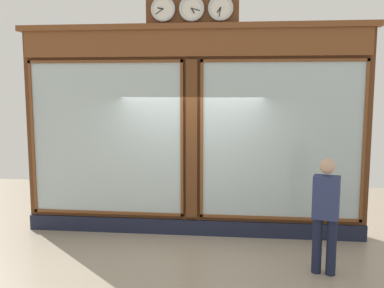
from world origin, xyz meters
TOP-DOWN VIEW (x-y plane):
  - shop_facade at (-0.00, -0.13)m, footprint 6.26×0.42m
  - pedestrian at (-2.07, 1.45)m, footprint 0.41×0.31m

SIDE VIEW (x-z plane):
  - pedestrian at x=-2.07m, z-range 0.09..1.78m
  - shop_facade at x=0.00m, z-range -0.26..4.05m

